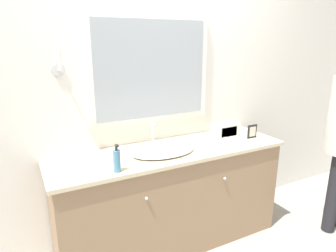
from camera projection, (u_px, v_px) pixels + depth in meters
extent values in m
cube|color=white|center=(154.00, 92.00, 2.55)|extent=(8.00, 0.06, 2.55)
cube|color=white|center=(151.00, 69.00, 2.44)|extent=(1.05, 0.04, 0.87)
cube|color=#9EA8B2|center=(152.00, 70.00, 2.43)|extent=(0.96, 0.01, 0.78)
cylinder|color=silver|center=(59.00, 70.00, 2.12)|extent=(0.09, 0.01, 0.09)
cylinder|color=silver|center=(60.00, 70.00, 2.08)|extent=(0.02, 0.10, 0.02)
cylinder|color=white|center=(60.00, 60.00, 2.02)|extent=(0.02, 0.02, 0.14)
cube|color=#937556|center=(171.00, 199.00, 2.52)|extent=(1.87, 0.53, 0.82)
cube|color=beige|center=(171.00, 151.00, 2.41)|extent=(1.93, 0.57, 0.03)
sphere|color=silver|center=(146.00, 198.00, 2.07)|extent=(0.02, 0.02, 0.02)
sphere|color=silver|center=(225.00, 179.00, 2.37)|extent=(0.02, 0.02, 0.02)
ellipsoid|color=white|center=(163.00, 150.00, 2.34)|extent=(0.52, 0.34, 0.03)
cylinder|color=silver|center=(153.00, 143.00, 2.50)|extent=(0.06, 0.06, 0.03)
cylinder|color=silver|center=(153.00, 133.00, 2.47)|extent=(0.02, 0.02, 0.16)
cylinder|color=silver|center=(154.00, 124.00, 2.42)|extent=(0.02, 0.07, 0.02)
cylinder|color=white|center=(145.00, 143.00, 2.46)|extent=(0.05, 0.02, 0.02)
cylinder|color=white|center=(161.00, 140.00, 2.53)|extent=(0.05, 0.02, 0.02)
cylinder|color=teal|center=(117.00, 161.00, 1.98)|extent=(0.05, 0.05, 0.15)
cylinder|color=black|center=(116.00, 148.00, 1.95)|extent=(0.02, 0.02, 0.04)
cube|color=black|center=(117.00, 146.00, 1.94)|extent=(0.02, 0.03, 0.01)
cube|color=white|center=(225.00, 130.00, 2.70)|extent=(0.23, 0.12, 0.13)
cube|color=black|center=(229.00, 132.00, 2.66)|extent=(0.17, 0.01, 0.09)
cube|color=black|center=(252.00, 131.00, 2.67)|extent=(0.10, 0.01, 0.12)
cube|color=beige|center=(253.00, 132.00, 2.67)|extent=(0.07, 0.00, 0.09)
cube|color=white|center=(72.00, 162.00, 2.11)|extent=(0.17, 0.14, 0.03)
cube|color=silver|center=(240.00, 131.00, 2.89)|extent=(0.16, 0.12, 0.01)
cylinder|color=#232328|center=(333.00, 193.00, 2.68)|extent=(0.11, 0.11, 0.75)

